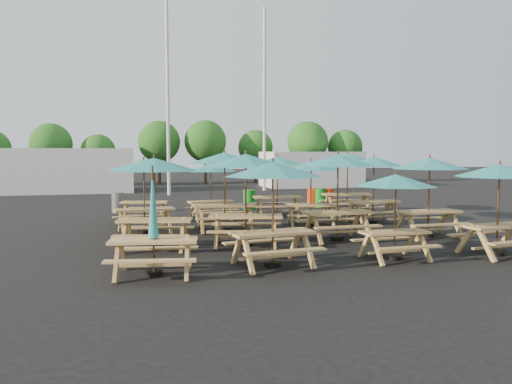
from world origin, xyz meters
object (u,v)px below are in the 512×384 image
object	(u,v)px
picnic_unit_7	(211,170)
waste_bin_3	(320,198)
picnic_unit_13	(430,168)
waste_bin_0	(118,202)
picnic_unit_8	(396,185)
waste_bin_2	(313,198)
waste_bin_1	(249,200)
picnic_unit_12	(499,175)
picnic_unit_15	(348,161)
picnic_unit_1	(154,169)
picnic_unit_9	(338,165)
picnic_unit_5	(246,165)
picnic_unit_3	(144,170)
picnic_unit_4	(273,175)
picnic_unit_2	(144,169)
picnic_unit_14	(374,165)
waste_bin_4	(328,198)
picnic_unit_11	(277,164)
picnic_unit_10	(311,169)
picnic_unit_6	(225,162)
picnic_unit_0	(153,231)

from	to	relation	value
picnic_unit_7	waste_bin_3	distance (m)	6.58
picnic_unit_7	picnic_unit_13	world-z (taller)	picnic_unit_13
waste_bin_0	picnic_unit_8	bearing A→B (deg)	-60.70
waste_bin_2	picnic_unit_13	bearing A→B (deg)	-88.57
picnic_unit_7	waste_bin_1	bearing A→B (deg)	45.10
picnic_unit_12	picnic_unit_15	size ratio (longest dim) A/B	0.86
picnic_unit_8	waste_bin_3	bearing A→B (deg)	74.90
picnic_unit_1	picnic_unit_9	xyz separation A→B (m)	(5.18, 0.05, 0.08)
picnic_unit_5	picnic_unit_9	xyz separation A→B (m)	(2.76, 0.12, -0.01)
picnic_unit_3	waste_bin_3	size ratio (longest dim) A/B	2.75
picnic_unit_4	waste_bin_1	bearing A→B (deg)	71.12
picnic_unit_8	picnic_unit_9	xyz separation A→B (m)	(-0.20, 2.80, 0.41)
picnic_unit_1	picnic_unit_2	bearing A→B (deg)	106.18
picnic_unit_2	picnic_unit_14	bearing A→B (deg)	-5.41
picnic_unit_5	picnic_unit_7	bearing A→B (deg)	105.93
picnic_unit_3	waste_bin_4	distance (m)	9.04
picnic_unit_3	picnic_unit_11	bearing A→B (deg)	11.06
picnic_unit_15	picnic_unit_13	bearing A→B (deg)	-82.02
picnic_unit_5	picnic_unit_1	bearing A→B (deg)	-165.78
picnic_unit_10	picnic_unit_12	size ratio (longest dim) A/B	1.08
picnic_unit_2	picnic_unit_6	distance (m)	2.55
picnic_unit_8	waste_bin_0	distance (m)	13.06
picnic_unit_7	waste_bin_4	size ratio (longest dim) A/B	2.60
picnic_unit_10	picnic_unit_11	size ratio (longest dim) A/B	1.00
picnic_unit_7	picnic_unit_11	distance (m)	2.74
picnic_unit_0	waste_bin_4	world-z (taller)	picnic_unit_0
picnic_unit_12	waste_bin_4	xyz separation A→B (m)	(0.38, 11.33, -1.54)
picnic_unit_13	waste_bin_3	xyz separation A→B (m)	(0.05, 8.52, -1.65)
picnic_unit_3	waste_bin_2	xyz separation A→B (m)	(7.85, 2.93, -1.45)
picnic_unit_10	waste_bin_0	world-z (taller)	picnic_unit_10
picnic_unit_13	picnic_unit_7	bearing A→B (deg)	136.38
picnic_unit_3	waste_bin_0	bearing A→B (deg)	119.55
picnic_unit_1	picnic_unit_5	xyz separation A→B (m)	(2.42, -0.07, 0.09)
picnic_unit_9	picnic_unit_7	bearing A→B (deg)	117.29
picnic_unit_6	waste_bin_2	xyz separation A→B (m)	(5.43, 5.98, -1.79)
picnic_unit_1	picnic_unit_7	bearing A→B (deg)	78.96
picnic_unit_0	picnic_unit_11	world-z (taller)	picnic_unit_11
waste_bin_0	waste_bin_2	xyz separation A→B (m)	(8.80, 0.03, 0.00)
picnic_unit_11	waste_bin_3	bearing A→B (deg)	50.58
picnic_unit_5	waste_bin_4	distance (m)	10.55
picnic_unit_3	waste_bin_4	size ratio (longest dim) A/B	2.75
picnic_unit_7	picnic_unit_10	bearing A→B (deg)	-46.53
picnic_unit_15	waste_bin_2	size ratio (longest dim) A/B	3.12
waste_bin_1	picnic_unit_11	bearing A→B (deg)	-80.62
picnic_unit_2	waste_bin_0	distance (m)	6.05
picnic_unit_1	picnic_unit_15	xyz separation A→B (m)	(8.18, 5.71, 0.10)
picnic_unit_5	waste_bin_4	xyz separation A→B (m)	(6.06, 8.45, -1.76)
picnic_unit_7	waste_bin_2	distance (m)	6.47
picnic_unit_1	picnic_unit_14	bearing A→B (deg)	33.76
waste_bin_2	waste_bin_0	bearing A→B (deg)	-179.80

